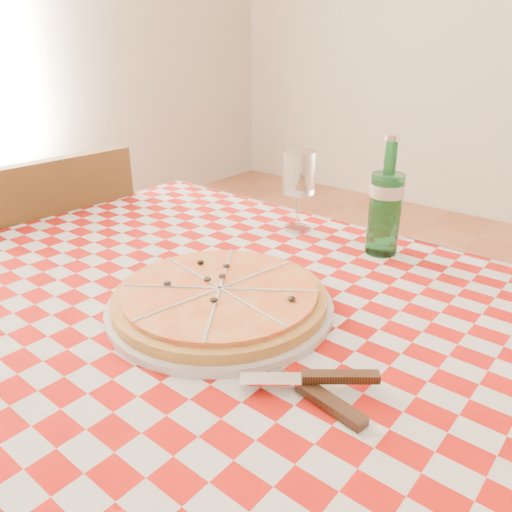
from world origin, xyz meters
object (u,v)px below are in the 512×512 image
Objects in this scene: wine_glass at (298,191)px; water_bottle at (386,196)px; dining_table at (243,355)px; chair_far at (58,287)px; pizza_plate at (220,296)px.

water_bottle is at bearing 0.43° from wine_glass.
chair_far is (-0.76, 0.07, -0.15)m from dining_table.
water_bottle is (0.83, 0.27, 0.37)m from chair_far.
pizza_plate reaches higher than dining_table.
dining_table is at bearing 63.60° from pizza_plate.
water_bottle reaches higher than wine_glass.
wine_glass is (-0.13, 0.34, 0.19)m from dining_table.
wine_glass is (-0.20, -0.00, -0.03)m from water_bottle.
dining_table is at bearing -69.00° from wine_glass.
dining_table is 1.35× the size of chair_far.
wine_glass is at bearing 106.93° from pizza_plate.
wine_glass reaches higher than dining_table.
water_bottle is 0.21m from wine_glass.
dining_table is at bearing -102.37° from water_bottle.
dining_table is 3.33× the size of pizza_plate.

